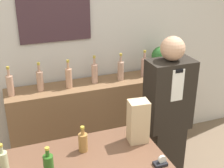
{
  "coord_description": "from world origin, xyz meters",
  "views": [
    {
      "loc": [
        -0.82,
        -1.22,
        2.29
      ],
      "look_at": [
        0.06,
        1.13,
        1.2
      ],
      "focal_mm": 50.0,
      "sensor_mm": 36.0,
      "label": 1
    }
  ],
  "objects": [
    {
      "name": "shelf_bottle_1",
      "position": [
        -0.49,
        1.76,
        1.06
      ],
      "size": [
        0.07,
        0.07,
        0.3
      ],
      "color": "tan",
      "rests_on": "back_shelf"
    },
    {
      "name": "potted_plant",
      "position": [
        0.9,
        1.77,
        1.13
      ],
      "size": [
        0.23,
        0.23,
        0.32
      ],
      "color": "#B27047",
      "rests_on": "back_shelf"
    },
    {
      "name": "shelf_bottle_3",
      "position": [
        0.1,
        1.77,
        1.06
      ],
      "size": [
        0.07,
        0.07,
        0.3
      ],
      "color": "tan",
      "rests_on": "back_shelf"
    },
    {
      "name": "back_shelf",
      "position": [
        0.17,
        1.76,
        0.47
      ],
      "size": [
        2.05,
        0.36,
        0.95
      ],
      "color": "brown",
      "rests_on": "ground_plane"
    },
    {
      "name": "shelf_bottle_2",
      "position": [
        -0.19,
        1.74,
        1.06
      ],
      "size": [
        0.07,
        0.07,
        0.3
      ],
      "color": "tan",
      "rests_on": "back_shelf"
    },
    {
      "name": "paper_bag",
      "position": [
        0.06,
        0.59,
        1.11
      ],
      "size": [
        0.16,
        0.13,
        0.33
      ],
      "color": "tan",
      "rests_on": "display_counter"
    },
    {
      "name": "counter_bottle_1",
      "position": [
        -0.63,
        0.44,
        1.02
      ],
      "size": [
        0.07,
        0.07,
        0.2
      ],
      "color": "#2B5B1C",
      "rests_on": "display_counter"
    },
    {
      "name": "tape_dispenser",
      "position": [
        0.09,
        0.27,
        0.97
      ],
      "size": [
        0.09,
        0.06,
        0.07
      ],
      "color": "black",
      "rests_on": "display_counter"
    },
    {
      "name": "counter_bottle_0",
      "position": [
        -0.9,
        0.58,
        1.02
      ],
      "size": [
        0.07,
        0.07,
        0.2
      ],
      "color": "#AEB184",
      "rests_on": "display_counter"
    },
    {
      "name": "shelf_bottle_0",
      "position": [
        -0.78,
        1.75,
        1.06
      ],
      "size": [
        0.07,
        0.07,
        0.3
      ],
      "color": "tan",
      "rests_on": "back_shelf"
    },
    {
      "name": "counter_bottle_2",
      "position": [
        -0.36,
        0.61,
        1.02
      ],
      "size": [
        0.07,
        0.07,
        0.2
      ],
      "color": "#A07038",
      "rests_on": "display_counter"
    },
    {
      "name": "back_wall",
      "position": [
        -0.0,
        2.0,
        1.35
      ],
      "size": [
        5.2,
        0.09,
        2.7
      ],
      "color": "silver",
      "rests_on": "ground_plane"
    },
    {
      "name": "shelf_bottle_5",
      "position": [
        0.68,
        1.76,
        1.06
      ],
      "size": [
        0.07,
        0.07,
        0.3
      ],
      "color": "tan",
      "rests_on": "back_shelf"
    },
    {
      "name": "shopkeeper",
      "position": [
        0.55,
        0.98,
        0.81
      ],
      "size": [
        0.41,
        0.26,
        1.62
      ],
      "color": "black",
      "rests_on": "ground_plane"
    },
    {
      "name": "shelf_bottle_4",
      "position": [
        0.39,
        1.75,
        1.06
      ],
      "size": [
        0.07,
        0.07,
        0.3
      ],
      "color": "tan",
      "rests_on": "back_shelf"
    }
  ]
}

